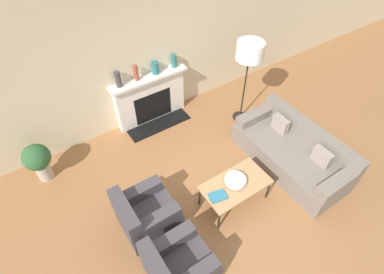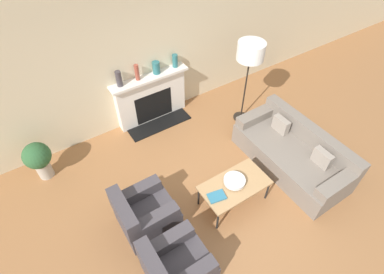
{
  "view_description": "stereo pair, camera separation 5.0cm",
  "coord_description": "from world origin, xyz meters",
  "px_view_note": "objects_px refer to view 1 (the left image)",
  "views": [
    {
      "loc": [
        -1.98,
        -1.81,
        4.26
      ],
      "look_at": [
        0.07,
        1.28,
        0.45
      ],
      "focal_mm": 28.0,
      "sensor_mm": 36.0,
      "label": 1
    },
    {
      "loc": [
        -1.94,
        -1.84,
        4.26
      ],
      "look_at": [
        0.07,
        1.28,
        0.45
      ],
      "focal_mm": 28.0,
      "sensor_mm": 36.0,
      "label": 2
    }
  ],
  "objects_px": {
    "mantel_vase_center_right": "(155,68)",
    "mantel_vase_right": "(174,61)",
    "coffee_table": "(236,185)",
    "book": "(218,196)",
    "armchair_near": "(178,267)",
    "potted_plant": "(38,160)",
    "couch": "(293,152)",
    "mantel_vase_center_left": "(136,73)",
    "fireplace": "(151,99)",
    "bowl": "(235,180)",
    "mantel_vase_left": "(118,79)",
    "armchair_far": "(145,215)",
    "floor_lamp": "(250,54)"
  },
  "relations": [
    {
      "from": "mantel_vase_left",
      "to": "fireplace",
      "type": "bearing_deg",
      "value": -1.54
    },
    {
      "from": "fireplace",
      "to": "mantel_vase_center_right",
      "type": "xyz_separation_m",
      "value": [
        0.18,
        0.02,
        0.65
      ]
    },
    {
      "from": "couch",
      "to": "floor_lamp",
      "type": "distance_m",
      "value": 1.9
    },
    {
      "from": "couch",
      "to": "mantel_vase_right",
      "type": "height_order",
      "value": "mantel_vase_right"
    },
    {
      "from": "coffee_table",
      "to": "mantel_vase_center_right",
      "type": "relative_size",
      "value": 4.52
    },
    {
      "from": "couch",
      "to": "mantel_vase_center_left",
      "type": "relative_size",
      "value": 6.71
    },
    {
      "from": "armchair_far",
      "to": "book",
      "type": "distance_m",
      "value": 1.1
    },
    {
      "from": "coffee_table",
      "to": "mantel_vase_right",
      "type": "distance_m",
      "value": 2.69
    },
    {
      "from": "mantel_vase_center_left",
      "to": "mantel_vase_right",
      "type": "bearing_deg",
      "value": 0.0
    },
    {
      "from": "coffee_table",
      "to": "bowl",
      "type": "xyz_separation_m",
      "value": [
        0.01,
        0.03,
        0.09
      ]
    },
    {
      "from": "coffee_table",
      "to": "mantel_vase_center_left",
      "type": "height_order",
      "value": "mantel_vase_center_left"
    },
    {
      "from": "fireplace",
      "to": "mantel_vase_center_right",
      "type": "distance_m",
      "value": 0.67
    },
    {
      "from": "coffee_table",
      "to": "book",
      "type": "xyz_separation_m",
      "value": [
        -0.37,
        -0.03,
        0.05
      ]
    },
    {
      "from": "potted_plant",
      "to": "couch",
      "type": "bearing_deg",
      "value": -29.4
    },
    {
      "from": "fireplace",
      "to": "armchair_near",
      "type": "bearing_deg",
      "value": -112.3
    },
    {
      "from": "mantel_vase_center_right",
      "to": "couch",
      "type": "bearing_deg",
      "value": -62.08
    },
    {
      "from": "book",
      "to": "mantel_vase_center_right",
      "type": "xyz_separation_m",
      "value": [
        0.42,
        2.57,
        0.68
      ]
    },
    {
      "from": "mantel_vase_center_left",
      "to": "mantel_vase_right",
      "type": "distance_m",
      "value": 0.8
    },
    {
      "from": "coffee_table",
      "to": "bowl",
      "type": "bearing_deg",
      "value": 72.07
    },
    {
      "from": "floor_lamp",
      "to": "mantel_vase_right",
      "type": "bearing_deg",
      "value": 133.03
    },
    {
      "from": "couch",
      "to": "potted_plant",
      "type": "relative_size",
      "value": 2.79
    },
    {
      "from": "fireplace",
      "to": "couch",
      "type": "bearing_deg",
      "value": -58.83
    },
    {
      "from": "armchair_near",
      "to": "armchair_far",
      "type": "height_order",
      "value": "same"
    },
    {
      "from": "armchair_far",
      "to": "potted_plant",
      "type": "bearing_deg",
      "value": 30.07
    },
    {
      "from": "bowl",
      "to": "mantel_vase_left",
      "type": "xyz_separation_m",
      "value": [
        -0.71,
        2.51,
        0.68
      ]
    },
    {
      "from": "coffee_table",
      "to": "mantel_vase_center_left",
      "type": "distance_m",
      "value": 2.67
    },
    {
      "from": "armchair_near",
      "to": "bowl",
      "type": "height_order",
      "value": "armchair_near"
    },
    {
      "from": "floor_lamp",
      "to": "mantel_vase_left",
      "type": "distance_m",
      "value": 2.37
    },
    {
      "from": "armchair_near",
      "to": "potted_plant",
      "type": "xyz_separation_m",
      "value": [
        -1.04,
        2.72,
        0.16
      ]
    },
    {
      "from": "book",
      "to": "floor_lamp",
      "type": "height_order",
      "value": "floor_lamp"
    },
    {
      "from": "coffee_table",
      "to": "potted_plant",
      "type": "xyz_separation_m",
      "value": [
        -2.42,
        2.19,
        0.04
      ]
    },
    {
      "from": "armchair_near",
      "to": "armchair_far",
      "type": "relative_size",
      "value": 1.0
    },
    {
      "from": "book",
      "to": "bowl",
      "type": "bearing_deg",
      "value": 20.74
    },
    {
      "from": "floor_lamp",
      "to": "mantel_vase_center_left",
      "type": "height_order",
      "value": "floor_lamp"
    },
    {
      "from": "mantel_vase_left",
      "to": "bowl",
      "type": "bearing_deg",
      "value": -74.27
    },
    {
      "from": "couch",
      "to": "coffee_table",
      "type": "distance_m",
      "value": 1.37
    },
    {
      "from": "armchair_near",
      "to": "mantel_vase_left",
      "type": "distance_m",
      "value": 3.26
    },
    {
      "from": "armchair_far",
      "to": "bowl",
      "type": "height_order",
      "value": "armchair_far"
    },
    {
      "from": "coffee_table",
      "to": "potted_plant",
      "type": "relative_size",
      "value": 1.44
    },
    {
      "from": "coffee_table",
      "to": "bowl",
      "type": "relative_size",
      "value": 3.19
    },
    {
      "from": "potted_plant",
      "to": "mantel_vase_center_left",
      "type": "bearing_deg",
      "value": 9.54
    },
    {
      "from": "book",
      "to": "mantel_vase_right",
      "type": "relative_size",
      "value": 1.12
    },
    {
      "from": "mantel_vase_center_left",
      "to": "coffee_table",
      "type": "bearing_deg",
      "value": -82.34
    },
    {
      "from": "mantel_vase_center_right",
      "to": "mantel_vase_right",
      "type": "relative_size",
      "value": 0.92
    },
    {
      "from": "fireplace",
      "to": "coffee_table",
      "type": "xyz_separation_m",
      "value": [
        0.13,
        -2.52,
        -0.08
      ]
    },
    {
      "from": "couch",
      "to": "mantel_vase_left",
      "type": "relative_size",
      "value": 6.97
    },
    {
      "from": "coffee_table",
      "to": "bowl",
      "type": "height_order",
      "value": "bowl"
    },
    {
      "from": "couch",
      "to": "mantel_vase_center_right",
      "type": "bearing_deg",
      "value": -152.08
    },
    {
      "from": "armchair_far",
      "to": "book",
      "type": "bearing_deg",
      "value": -112.37
    },
    {
      "from": "armchair_near",
      "to": "mantel_vase_center_left",
      "type": "distance_m",
      "value": 3.35
    }
  ]
}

